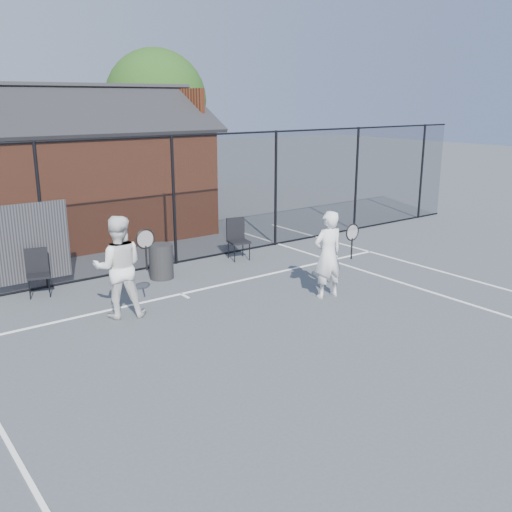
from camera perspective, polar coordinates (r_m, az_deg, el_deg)
ground at (r=9.19m, az=1.82°, el=-8.79°), size 80.00×80.00×0.00m
court_lines at (r=8.30m, az=7.62°, el=-11.70°), size 11.02×18.00×0.01m
fence at (r=12.77m, az=-13.35°, el=4.54°), size 22.04×3.00×3.00m
clubhouse at (r=16.71m, az=-16.41°, el=7.38°), size 6.50×4.36×4.19m
tree_right at (r=23.63m, az=-9.98°, el=15.08°), size 3.97×3.97×5.70m
player_front at (r=11.11m, az=7.22°, el=0.15°), size 0.79×0.61×1.72m
player_back at (r=10.31m, az=-13.58°, el=-1.06°), size 1.09×0.99×1.83m
chair_left at (r=12.00m, az=-20.98°, el=-1.66°), size 0.53×0.55×0.91m
chair_right at (r=13.76m, az=-1.74°, el=1.63°), size 0.56×0.57×0.98m
waste_bin at (r=12.49m, az=-9.46°, el=-0.53°), size 0.56×0.56×0.76m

